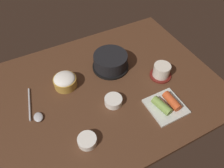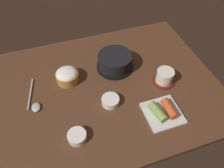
# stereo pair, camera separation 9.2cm
# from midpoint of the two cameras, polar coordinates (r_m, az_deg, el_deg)

# --- Properties ---
(dining_table) EXTENTS (1.00, 0.76, 0.02)m
(dining_table) POSITION_cam_midpoint_polar(r_m,az_deg,el_deg) (0.96, -4.35, -1.33)
(dining_table) COLOR #4C2D1C
(dining_table) RESTS_ON ground
(stone_pot) EXTENTS (0.17, 0.17, 0.08)m
(stone_pot) POSITION_cam_midpoint_polar(r_m,az_deg,el_deg) (1.01, -3.03, 5.97)
(stone_pot) COLOR black
(stone_pot) RESTS_ON dining_table
(rice_bowl) EXTENTS (0.10, 0.10, 0.06)m
(rice_bowl) POSITION_cam_midpoint_polar(r_m,az_deg,el_deg) (0.97, -15.19, 0.69)
(rice_bowl) COLOR #B78C38
(rice_bowl) RESTS_ON dining_table
(tea_cup_with_saucer) EXTENTS (0.10, 0.10, 0.07)m
(tea_cup_with_saucer) POSITION_cam_midpoint_polar(r_m,az_deg,el_deg) (0.99, 10.53, 3.27)
(tea_cup_with_saucer) COLOR maroon
(tea_cup_with_saucer) RESTS_ON dining_table
(banchan_cup_center) EXTENTS (0.07, 0.07, 0.03)m
(banchan_cup_center) POSITION_cam_midpoint_polar(r_m,az_deg,el_deg) (0.89, -2.62, -4.66)
(banchan_cup_center) COLOR white
(banchan_cup_center) RESTS_ON dining_table
(kimchi_plate) EXTENTS (0.14, 0.14, 0.04)m
(kimchi_plate) POSITION_cam_midpoint_polar(r_m,az_deg,el_deg) (0.89, 11.49, -5.71)
(kimchi_plate) COLOR silver
(kimchi_plate) RESTS_ON dining_table
(side_bowl_near) EXTENTS (0.07, 0.07, 0.03)m
(side_bowl_near) POSITION_cam_midpoint_polar(r_m,az_deg,el_deg) (0.81, -10.07, -14.92)
(side_bowl_near) COLOR white
(side_bowl_near) RESTS_ON dining_table
(spoon) EXTENTS (0.05, 0.19, 0.01)m
(spoon) POSITION_cam_midpoint_polar(r_m,az_deg,el_deg) (0.93, -22.61, -7.23)
(spoon) COLOR #B7B7BC
(spoon) RESTS_ON dining_table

